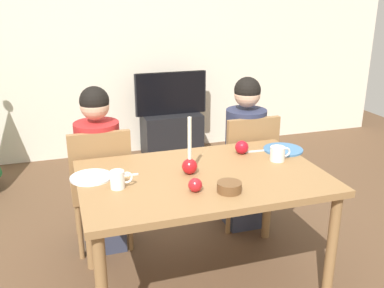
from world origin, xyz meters
name	(u,v)px	position (x,y,z in m)	size (l,w,h in m)	color
ground_plane	(202,284)	(0.00, 0.00, 0.00)	(7.68, 7.68, 0.00)	brown
back_wall	(124,36)	(0.00, 2.60, 1.30)	(6.40, 0.10, 2.60)	beige
dining_table	(202,188)	(0.00, 0.00, 0.67)	(1.40, 0.90, 0.75)	olive
chair_left	(101,182)	(-0.53, 0.61, 0.51)	(0.40, 0.40, 0.90)	olive
chair_right	(246,164)	(0.56, 0.61, 0.51)	(0.40, 0.40, 0.90)	olive
person_left_child	(100,173)	(-0.53, 0.64, 0.57)	(0.30, 0.30, 1.17)	#33384C
person_right_child	(245,156)	(0.56, 0.64, 0.57)	(0.30, 0.30, 1.17)	#33384C
tv_stand	(172,134)	(0.43, 2.30, 0.24)	(0.64, 0.40, 0.48)	black
tv	(171,93)	(0.43, 2.30, 0.71)	(0.79, 0.05, 0.46)	black
candle_centerpiece	(190,162)	(-0.07, 0.04, 0.82)	(0.09, 0.09, 0.34)	red
plate_left	(91,177)	(-0.62, 0.14, 0.76)	(0.23, 0.23, 0.01)	silver
plate_right	(283,149)	(0.64, 0.22, 0.76)	(0.26, 0.26, 0.01)	teal
mug_left	(118,179)	(-0.49, -0.03, 0.80)	(0.12, 0.08, 0.10)	white
mug_right	(278,154)	(0.52, 0.07, 0.79)	(0.13, 0.09, 0.09)	silver
fork_left	(123,176)	(-0.44, 0.11, 0.75)	(0.18, 0.01, 0.01)	silver
fork_right	(258,151)	(0.47, 0.25, 0.75)	(0.18, 0.01, 0.01)	silver
bowl_walnuts	(229,187)	(0.06, -0.26, 0.78)	(0.13, 0.13, 0.05)	brown
apple_near_candle	(242,147)	(0.35, 0.25, 0.79)	(0.09, 0.09, 0.09)	#B1111E
apple_by_left_plate	(195,185)	(-0.11, -0.20, 0.79)	(0.07, 0.07, 0.07)	#B41920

